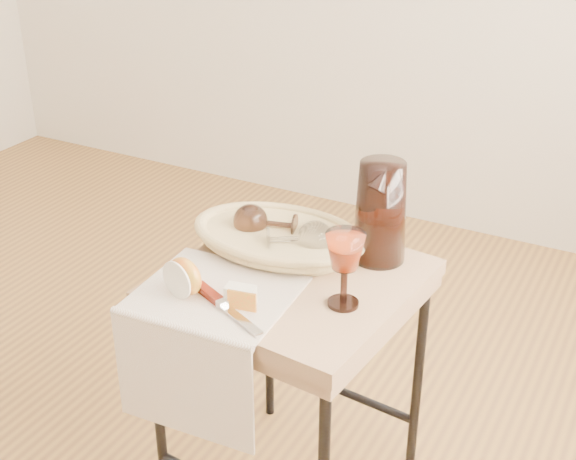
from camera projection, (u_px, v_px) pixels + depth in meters
The scene contains 11 objects.
floor at pixel (56, 448), 2.13m from camera, with size 3.60×3.60×0.00m, color brown.
side_table at pixel (292, 392), 1.84m from camera, with size 0.50×0.50×0.64m, color brown, non-canonical shape.
tea_towel at pixel (216, 294), 1.62m from camera, with size 0.32×0.28×0.01m, color white.
bread_basket at pixel (278, 240), 1.79m from camera, with size 0.37×0.25×0.05m, color #98804E, non-canonical shape.
goblet_lying_a at pixel (269, 223), 1.80m from camera, with size 0.13×0.08×0.08m, color #4A2E21, non-canonical shape.
goblet_lying_b at pixel (295, 239), 1.74m from camera, with size 0.13×0.08×0.08m, color white, non-canonical shape.
pitcher at pixel (381, 212), 1.71m from camera, with size 0.16×0.24×0.27m, color black, non-canonical shape.
wine_goblet at pixel (344, 270), 1.55m from camera, with size 0.08×0.08×0.17m, color white, non-canonical shape.
apple_half at pixel (185, 276), 1.60m from camera, with size 0.09×0.05×0.08m, color red.
apple_wedge at pixel (241, 295), 1.57m from camera, with size 0.06×0.03×0.04m, color white.
table_knife at pixel (225, 306), 1.56m from camera, with size 0.22×0.02×0.02m, color silver, non-canonical shape.
Camera 1 is at (1.32, -1.13, 1.50)m, focal length 48.82 mm.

